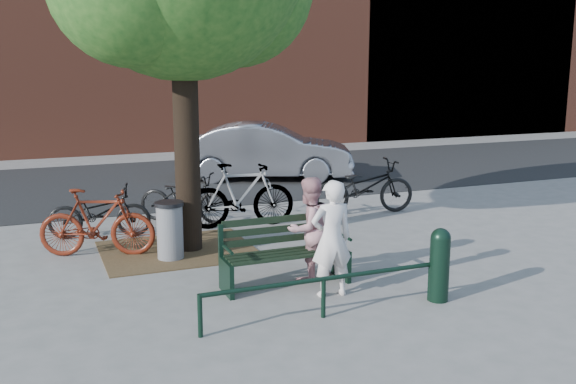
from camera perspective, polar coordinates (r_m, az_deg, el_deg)
name	(u,v)px	position (r m, az deg, el deg)	size (l,w,h in m)	color
ground	(286,286)	(8.84, -0.20, -8.32)	(90.00, 90.00, 0.00)	gray
dirt_pit	(178,250)	(10.57, -9.76, -5.12)	(2.40, 2.00, 0.02)	brown
road	(163,181)	(16.78, -11.08, 0.94)	(40.00, 7.00, 0.01)	black
park_bench	(284,250)	(8.76, -0.40, -5.21)	(1.74, 0.54, 0.97)	black
guard_railing	(324,285)	(7.67, 3.18, -8.27)	(3.06, 0.06, 0.51)	black
person_left	(332,239)	(8.28, 3.89, -4.15)	(0.56, 0.37, 1.53)	silver
person_right	(309,229)	(8.91, 1.87, -3.29)	(0.70, 0.55, 1.45)	#C4878C
bollard	(440,262)	(8.38, 13.32, -6.09)	(0.26, 0.26, 0.95)	black
litter_bin	(170,230)	(10.04, -10.45, -3.37)	(0.44, 0.44, 0.91)	gray
bicycle_a	(99,212)	(11.57, -16.43, -1.71)	(0.61, 1.74, 0.91)	black
bicycle_b	(97,223)	(10.44, -16.63, -2.62)	(0.51, 1.80, 1.08)	#581A0C
bicycle_c	(184,198)	(12.36, -9.21, -0.50)	(0.63, 1.80, 0.94)	black
bicycle_d	(241,195)	(11.82, -4.19, -0.28)	(0.57, 2.00, 1.20)	gray
bicycle_e	(364,187)	(12.95, 6.81, 0.45)	(0.73, 2.08, 1.09)	black
parked_car	(267,151)	(16.72, -1.91, 3.62)	(1.55, 4.46, 1.47)	gray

